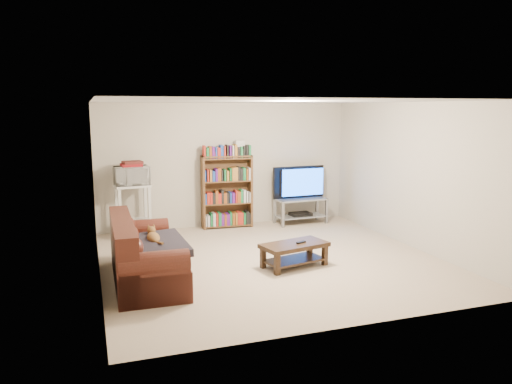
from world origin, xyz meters
name	(u,v)px	position (x,y,z in m)	size (l,w,h in m)	color
floor	(271,260)	(0.00, 0.00, 0.00)	(5.00, 5.00, 0.00)	#CBB396
ceiling	(271,101)	(0.00, 0.00, 2.40)	(5.00, 5.00, 0.00)	white
wall_back	(226,165)	(0.00, 2.50, 1.20)	(5.00, 5.00, 0.00)	beige
wall_front	(356,217)	(0.00, -2.50, 1.20)	(5.00, 5.00, 0.00)	beige
wall_left	(96,192)	(-2.50, 0.00, 1.20)	(5.00, 5.00, 0.00)	beige
wall_right	(412,175)	(2.50, 0.00, 1.20)	(5.00, 5.00, 0.00)	beige
sofa	(141,259)	(-1.97, -0.32, 0.31)	(0.89, 2.01, 0.86)	#421911
blanket	(155,246)	(-1.80, -0.46, 0.51)	(0.77, 1.00, 0.10)	black
cat	(153,238)	(-1.80, -0.28, 0.57)	(0.22, 0.55, 0.16)	brown
coffee_table	(294,250)	(0.22, -0.41, 0.24)	(1.05, 0.69, 0.35)	black
remote	(301,242)	(0.31, -0.43, 0.36)	(0.16, 0.04, 0.02)	black
tv_stand	(301,206)	(1.44, 2.12, 0.35)	(1.05, 0.51, 0.51)	#999EA3
television	(301,183)	(1.44, 2.12, 0.83)	(1.10, 0.15, 0.64)	black
dvd_player	(300,214)	(1.44, 2.12, 0.19)	(0.41, 0.29, 0.06)	black
bookshelf	(227,190)	(-0.05, 2.30, 0.72)	(0.99, 0.36, 1.41)	brown
shelf_clutter	(231,150)	(0.05, 2.31, 1.51)	(0.72, 0.23, 0.28)	silver
microwave_stand	(133,204)	(-1.85, 2.10, 0.61)	(0.64, 0.50, 0.96)	silver
microwave	(132,176)	(-1.85, 2.10, 1.12)	(0.59, 0.40, 0.33)	silver
game_boxes	(131,165)	(-1.85, 2.10, 1.31)	(0.35, 0.30, 0.05)	maroon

